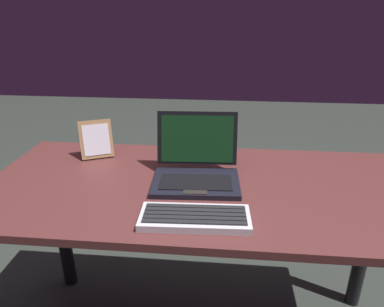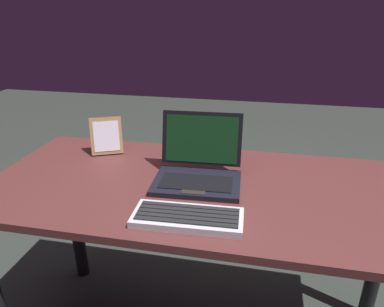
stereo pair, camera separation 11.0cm
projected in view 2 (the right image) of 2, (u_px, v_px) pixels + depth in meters
desk at (206, 216)px, 1.22m from camera, size 1.48×0.67×0.73m
laptop_front at (198, 169)px, 1.19m from camera, size 0.30×0.26×0.21m
external_keyboard at (188, 217)px, 0.98m from camera, size 0.31×0.14×0.03m
photo_frame at (106, 136)px, 1.40m from camera, size 0.13×0.10×0.15m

